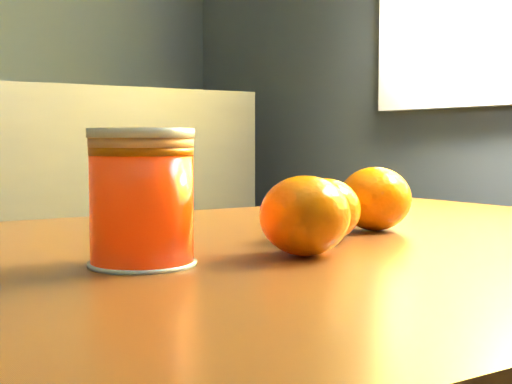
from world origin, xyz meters
TOP-DOWN VIEW (x-y plane):
  - table at (0.87, 0.01)m, footprint 0.91×0.65m
  - juice_glass at (0.71, -0.01)m, footprint 0.08×0.08m
  - orange_front at (0.90, 0.01)m, footprint 0.07×0.07m
  - orange_back at (0.99, 0.05)m, footprint 0.09×0.09m
  - orange_extra at (0.84, -0.04)m, footprint 0.09×0.09m

SIDE VIEW (x-z plane):
  - table at x=0.87m, z-range 0.25..0.93m
  - orange_front at x=0.90m, z-range 0.68..0.73m
  - orange_extra at x=0.84m, z-range 0.68..0.74m
  - orange_back at x=0.99m, z-range 0.68..0.74m
  - juice_glass at x=0.71m, z-range 0.68..0.77m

